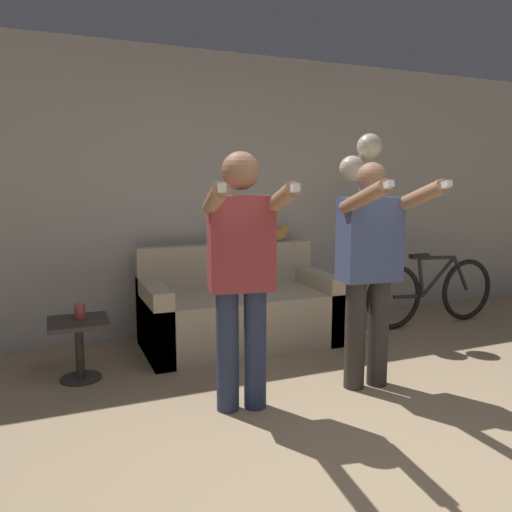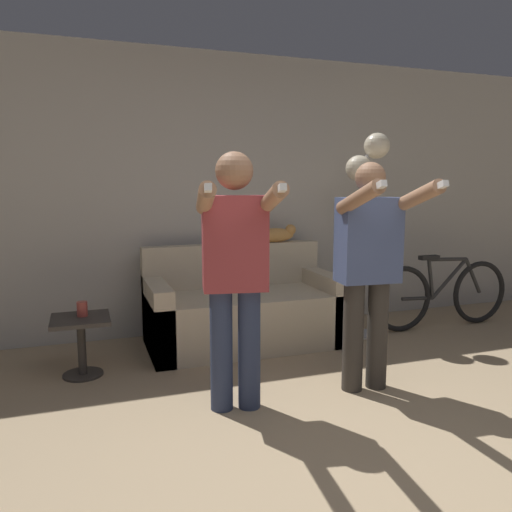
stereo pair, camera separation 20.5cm
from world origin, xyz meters
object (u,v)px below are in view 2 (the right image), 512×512
at_px(cat, 276,235).
at_px(bicycle, 442,294).
at_px(person_left, 235,265).
at_px(side_table, 81,334).
at_px(floor_lamp, 367,174).
at_px(cup, 82,309).
at_px(person_right, 369,262).
at_px(couch, 243,312).

distance_m(cat, bicycle, 1.74).
xyz_separation_m(person_left, side_table, (-0.90, 0.91, -0.61)).
xyz_separation_m(floor_lamp, side_table, (-2.48, -0.20, -1.18)).
distance_m(floor_lamp, cup, 2.66).
xyz_separation_m(person_right, floor_lamp, (0.65, 1.10, 0.60)).
distance_m(couch, bicycle, 2.01).
distance_m(floor_lamp, side_table, 2.75).
distance_m(cat, cup, 1.91).
height_order(cup, bicycle, bicycle).
bearing_deg(bicycle, cat, 163.56).
distance_m(cat, side_table, 1.98).
height_order(person_left, floor_lamp, floor_lamp).
bearing_deg(person_right, cup, 157.60).
relative_size(cup, bicycle, 0.07).
bearing_deg(person_left, side_table, 145.67).
distance_m(person_left, cup, 1.36).
bearing_deg(cat, side_table, -160.33).
distance_m(couch, cat, 0.83).
bearing_deg(cat, person_right, -87.85).
bearing_deg(floor_lamp, cat, 148.24).
xyz_separation_m(person_left, person_right, (0.93, -0.00, -0.03)).
bearing_deg(person_right, floor_lamp, 64.65).
bearing_deg(person_right, cat, 97.14).
bearing_deg(person_right, couch, 116.42).
height_order(floor_lamp, bicycle, floor_lamp).
height_order(person_left, cat, person_left).
bearing_deg(cat, floor_lamp, -31.76).
height_order(person_left, person_right, person_left).
xyz_separation_m(cat, bicycle, (1.57, -0.46, -0.59)).
relative_size(person_left, bicycle, 1.02).
relative_size(couch, side_table, 3.78).
bearing_deg(couch, bicycle, -4.49).
distance_m(couch, cup, 1.38).
relative_size(couch, floor_lamp, 0.90).
relative_size(side_table, cup, 4.04).
relative_size(cat, cup, 4.85).
bearing_deg(cat, couch, -144.27).
distance_m(couch, side_table, 1.39).
bearing_deg(person_right, bicycle, 40.41).
distance_m(person_left, cat, 1.77).
height_order(floor_lamp, cup, floor_lamp).
bearing_deg(side_table, person_right, -26.33).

